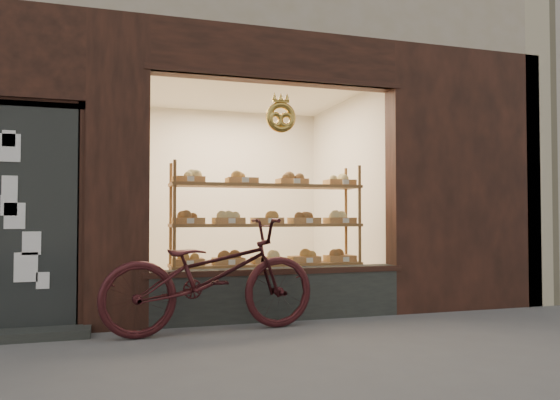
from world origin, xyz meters
name	(u,v)px	position (x,y,z in m)	size (l,w,h in m)	color
ground	(306,380)	(0.00, 0.00, 0.00)	(90.00, 90.00, 0.00)	#5A5A5A
display_shelf	(267,237)	(0.45, 2.55, 0.86)	(2.20, 0.45, 1.70)	brown
bicycle	(211,275)	(-0.35, 1.69, 0.54)	(0.72, 2.06, 1.08)	#341114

